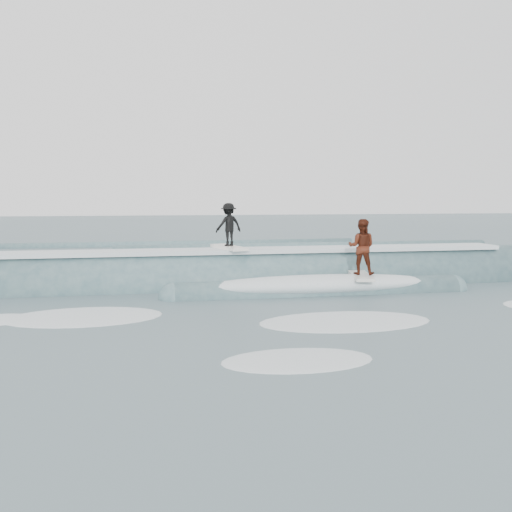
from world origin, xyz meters
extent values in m
plane|color=#425A61|center=(0.00, 0.00, 0.00)|extent=(160.00, 160.00, 0.00)
cylinder|color=#3C5C66|center=(0.00, 5.56, 0.00)|extent=(20.55, 2.24, 2.24)
cylinder|color=#3C5C66|center=(1.80, 3.36, 0.00)|extent=(9.00, 0.96, 0.96)
sphere|color=#3C5C66|center=(-2.70, 3.36, 0.00)|extent=(0.96, 0.96, 0.96)
sphere|color=#3C5C66|center=(6.30, 3.36, 0.00)|extent=(0.96, 0.96, 0.96)
cube|color=white|center=(0.00, 5.56, 1.19)|extent=(18.00, 1.30, 0.14)
ellipsoid|color=white|center=(1.80, 3.36, 0.30)|extent=(7.60, 1.30, 0.60)
cube|color=white|center=(-0.74, 5.56, 1.31)|extent=(1.05, 2.07, 0.10)
imported|color=black|center=(-0.74, 5.56, 2.08)|extent=(1.06, 0.83, 1.44)
cube|color=silver|center=(3.14, 3.36, 0.53)|extent=(0.97, 2.07, 0.10)
imported|color=#491A0D|center=(3.14, 3.36, 1.45)|extent=(1.05, 0.97, 1.74)
ellipsoid|color=white|center=(-0.80, -3.50, 0.00)|extent=(2.94, 2.00, 0.10)
ellipsoid|color=white|center=(1.21, -0.53, 0.00)|extent=(3.65, 2.49, 0.10)
ellipsoid|color=white|center=(-5.07, 1.25, 0.00)|extent=(3.35, 2.28, 0.10)
cylinder|color=#3C5C66|center=(5.75, 18.00, 0.00)|extent=(22.00, 0.80, 0.80)
cylinder|color=#3C5C66|center=(-1.19, 22.00, 0.00)|extent=(22.00, 0.60, 0.60)
camera|label=1|loc=(-3.55, -13.43, 3.02)|focal=40.00mm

